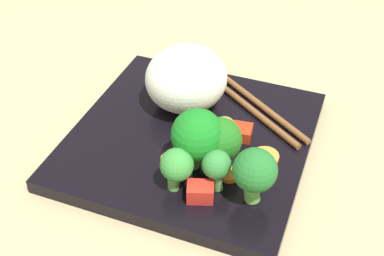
{
  "coord_description": "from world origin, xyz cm",
  "views": [
    {
      "loc": [
        -17.08,
        39.62,
        38.35
      ],
      "look_at": [
        -0.67,
        1.25,
        3.64
      ],
      "focal_mm": 47.02,
      "sensor_mm": 36.0,
      "label": 1
    }
  ],
  "objects_px": {
    "broccoli_floret_3": "(177,166)",
    "chopstick_pair": "(242,97)",
    "rice_mound": "(186,78)",
    "carrot_slice_0": "(266,157)",
    "square_plate": "(191,139)"
  },
  "relations": [
    {
      "from": "carrot_slice_0",
      "to": "chopstick_pair",
      "type": "bearing_deg",
      "value": -57.86
    },
    {
      "from": "square_plate",
      "to": "chopstick_pair",
      "type": "relative_size",
      "value": 1.35
    },
    {
      "from": "square_plate",
      "to": "broccoli_floret_3",
      "type": "height_order",
      "value": "broccoli_floret_3"
    },
    {
      "from": "carrot_slice_0",
      "to": "broccoli_floret_3",
      "type": "bearing_deg",
      "value": 47.01
    },
    {
      "from": "rice_mound",
      "to": "broccoli_floret_3",
      "type": "bearing_deg",
      "value": 109.7
    },
    {
      "from": "broccoli_floret_3",
      "to": "carrot_slice_0",
      "type": "relative_size",
      "value": 1.66
    },
    {
      "from": "square_plate",
      "to": "rice_mound",
      "type": "relative_size",
      "value": 2.67
    },
    {
      "from": "rice_mound",
      "to": "broccoli_floret_3",
      "type": "distance_m",
      "value": 0.14
    },
    {
      "from": "broccoli_floret_3",
      "to": "square_plate",
      "type": "bearing_deg",
      "value": -76.33
    },
    {
      "from": "rice_mound",
      "to": "carrot_slice_0",
      "type": "distance_m",
      "value": 0.13
    },
    {
      "from": "broccoli_floret_3",
      "to": "carrot_slice_0",
      "type": "height_order",
      "value": "broccoli_floret_3"
    },
    {
      "from": "broccoli_floret_3",
      "to": "carrot_slice_0",
      "type": "distance_m",
      "value": 0.11
    },
    {
      "from": "broccoli_floret_3",
      "to": "chopstick_pair",
      "type": "height_order",
      "value": "broccoli_floret_3"
    },
    {
      "from": "square_plate",
      "to": "rice_mound",
      "type": "xyz_separation_m",
      "value": [
        0.03,
        -0.05,
        0.05
      ]
    },
    {
      "from": "square_plate",
      "to": "broccoli_floret_3",
      "type": "bearing_deg",
      "value": 103.67
    }
  ]
}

